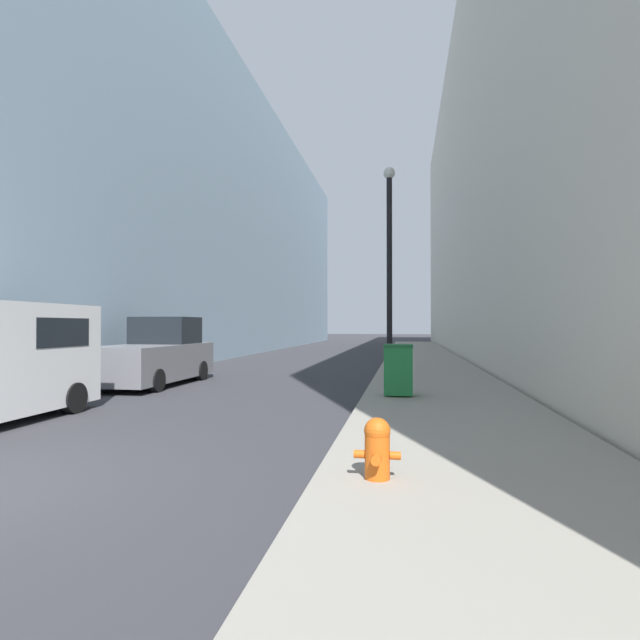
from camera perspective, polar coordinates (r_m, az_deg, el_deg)
The scene contains 7 objects.
sidewalk_right at distance 22.62m, azimuth 12.10°, elevation -5.06°, with size 3.88×60.00×0.14m.
building_left_glass at distance 34.92m, azimuth -17.08°, elevation 10.87°, with size 12.00×60.00×17.53m.
building_right_stone at distance 32.95m, azimuth 26.04°, elevation 14.50°, with size 12.00×60.00×20.76m.
fire_hydrant at distance 5.69m, azimuth 6.56°, elevation -14.21°, with size 0.52×0.40×0.67m.
trash_bin at distance 12.13m, azimuth 8.94°, elevation -5.59°, with size 0.69×0.61×1.24m.
lamppost at distance 15.94m, azimuth 7.94°, elevation 5.86°, with size 0.37×0.37×6.69m.
pickup_truck at distance 16.31m, azimuth -18.33°, elevation -3.94°, with size 2.09×4.86×2.10m.
Camera 1 is at (5.02, -4.53, 1.83)m, focal length 28.00 mm.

